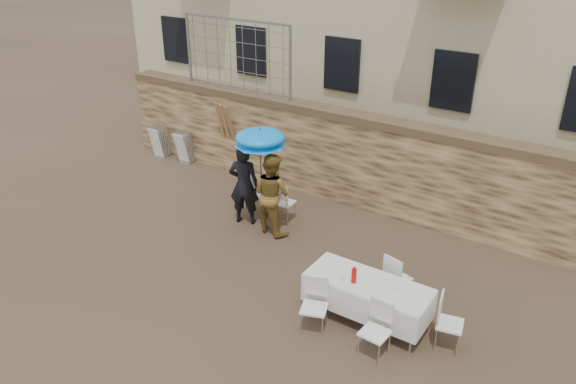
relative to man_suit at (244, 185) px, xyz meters
The scene contains 17 objects.
ground 3.13m from the man_suit, 67.57° to the right, with size 80.00×80.00×0.00m, color brown.
stone_wall 2.52m from the man_suit, 62.96° to the left, with size 13.00×0.50×2.20m, color #94724A.
chain_link_fence 3.63m from the man_suit, 129.75° to the left, with size 3.20×0.06×1.80m, color gray, non-canonical shape.
man_suit is the anchor object (origin of this frame).
woman_dress 0.75m from the man_suit, ahead, with size 0.89×0.69×1.82m, color #B18436.
umbrella 1.17m from the man_suit, 14.04° to the left, with size 1.10×1.10×2.14m.
couple_chair_left 0.71m from the man_suit, 90.00° to the left, with size 0.48×0.48×0.96m, color white, non-canonical shape.
couple_chair_right 1.00m from the man_suit, 38.16° to the left, with size 0.48×0.48×0.96m, color white, non-canonical shape.
banquet_table 4.16m from the man_suit, 22.54° to the right, with size 2.10×0.85×0.78m.
soda_bottle 4.03m from the man_suit, 25.61° to the right, with size 0.09×0.09×0.26m, color red.
table_chair_front_left 4.02m from the man_suit, 35.91° to the right, with size 0.48×0.48×0.96m, color white, non-canonical shape.
table_chair_front_right 4.95m from the man_suit, 28.38° to the right, with size 0.48×0.48×0.96m, color white, non-canonical shape.
table_chair_back 4.14m from the man_suit, 11.10° to the right, with size 0.48×0.48×0.96m, color white, non-canonical shape.
table_chair_side 5.46m from the man_suit, 15.91° to the right, with size 0.48×0.48×0.96m, color white, non-canonical shape.
chair_stack_left 4.83m from the man_suit, 156.55° to the left, with size 0.46×0.47×0.92m, color white, non-canonical shape.
chair_stack_right 4.02m from the man_suit, 151.40° to the left, with size 0.46×0.40×0.92m, color white, non-canonical shape.
wood_planks 2.75m from the man_suit, 133.92° to the left, with size 0.70×0.20×2.00m, color #A37749, non-canonical shape.
Camera 1 is at (5.85, -6.00, 6.24)m, focal length 35.00 mm.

